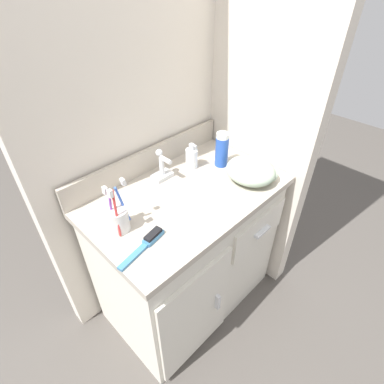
% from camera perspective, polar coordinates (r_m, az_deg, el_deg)
% --- Properties ---
extents(ground_plane, '(6.00, 6.00, 0.00)m').
position_cam_1_polar(ground_plane, '(1.80, -0.62, -18.98)').
color(ground_plane, '#4C4742').
extents(wall_back, '(1.03, 0.08, 2.20)m').
position_cam_1_polar(wall_back, '(1.29, -11.21, 18.76)').
color(wall_back, beige).
rests_on(wall_back, ground_plane).
extents(wall_right, '(0.08, 0.60, 2.20)m').
position_cam_1_polar(wall_right, '(1.41, 13.78, 20.16)').
color(wall_right, beige).
rests_on(wall_right, ground_plane).
extents(vanity, '(0.85, 0.53, 0.74)m').
position_cam_1_polar(vanity, '(1.49, -0.66, -10.99)').
color(vanity, silver).
rests_on(vanity, ground_plane).
extents(backsplash, '(0.85, 0.02, 0.11)m').
position_cam_1_polar(backsplash, '(1.37, -8.21, 6.15)').
color(backsplash, '#B2A899').
rests_on(backsplash, vanity).
extents(sink_faucet, '(0.09, 0.09, 0.14)m').
position_cam_1_polar(sink_faucet, '(1.31, -5.69, 4.47)').
color(sink_faucet, silver).
rests_on(sink_faucet, vanity).
extents(toothbrush_cup, '(0.10, 0.08, 0.20)m').
position_cam_1_polar(toothbrush_cup, '(1.09, -13.90, -4.86)').
color(toothbrush_cup, silver).
rests_on(toothbrush_cup, vanity).
extents(soap_dispenser, '(0.06, 0.06, 0.12)m').
position_cam_1_polar(soap_dispenser, '(1.38, -0.07, 6.57)').
color(soap_dispenser, white).
rests_on(soap_dispenser, vanity).
extents(shaving_cream_can, '(0.06, 0.06, 0.16)m').
position_cam_1_polar(shaving_cream_can, '(1.39, 5.71, 8.03)').
color(shaving_cream_can, '#234CB2').
rests_on(shaving_cream_can, vanity).
extents(hairbrush, '(0.21, 0.07, 0.03)m').
position_cam_1_polar(hairbrush, '(1.04, -8.50, -9.40)').
color(hairbrush, teal).
rests_on(hairbrush, vanity).
extents(hand_towel, '(0.20, 0.22, 0.09)m').
position_cam_1_polar(hand_towel, '(1.33, 11.54, 3.97)').
color(hand_towel, '#A8BCA3').
rests_on(hand_towel, vanity).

